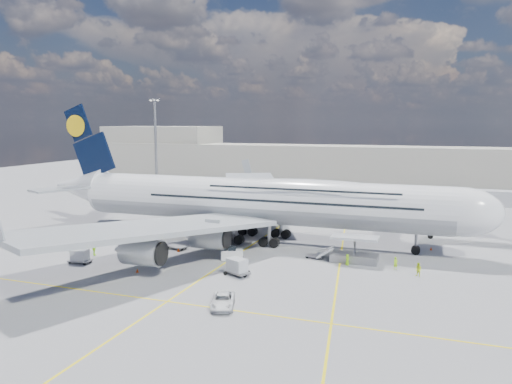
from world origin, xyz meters
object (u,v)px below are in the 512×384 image
(jet_bridge, at_px, (450,200))
(catering_truck_outer, at_px, (234,193))
(dolly_back, at_px, (70,242))
(cone_wing_left_outer, at_px, (229,212))
(cone_tail, at_px, (80,230))
(airliner, at_px, (259,200))
(crew_wing, at_px, (94,249))
(dolly_nose_near, at_px, (315,256))
(cone_wing_left_inner, at_px, (230,227))
(cargo_loader, at_px, (353,253))
(light_mast, at_px, (156,147))
(cone_wing_right_outer, at_px, (137,271))
(crew_van, at_px, (347,260))
(crew_nose, at_px, (396,263))
(crew_loader, at_px, (419,270))
(cone_wing_right_inner, at_px, (178,250))
(dolly_row_a, at_px, (80,256))
(dolly_row_c, at_px, (177,247))
(service_van, at_px, (223,301))
(dolly_row_b, at_px, (145,238))
(cone_nose, at_px, (431,249))
(catering_truck_inner, at_px, (243,203))
(crew_tug, at_px, (235,267))
(dolly_nose_far, at_px, (237,266))
(baggage_tug, at_px, (232,254))

(jet_bridge, distance_m, catering_truck_outer, 57.06)
(dolly_back, distance_m, cone_wing_left_outer, 38.18)
(dolly_back, xyz_separation_m, cone_tail, (-7.04, 10.84, -0.71))
(jet_bridge, relative_size, cone_tail, 32.35)
(airliner, bearing_deg, crew_wing, -140.34)
(dolly_nose_near, bearing_deg, cone_wing_left_inner, 147.20)
(jet_bridge, bearing_deg, cargo_loader, -125.75)
(light_mast, distance_m, cone_tail, 41.53)
(cone_wing_left_inner, bearing_deg, cone_wing_right_outer, -91.84)
(crew_van, relative_size, cone_wing_left_outer, 2.51)
(airliner, bearing_deg, light_mast, 139.00)
(crew_nose, relative_size, cone_tail, 2.98)
(crew_loader, distance_m, cone_wing_right_inner, 34.86)
(light_mast, distance_m, dolly_row_a, 60.79)
(crew_loader, bearing_deg, airliner, -174.26)
(dolly_back, xyz_separation_m, crew_nose, (48.62, 5.52, -0.12))
(dolly_row_c, distance_m, service_van, 26.28)
(crew_van, bearing_deg, dolly_row_c, 66.72)
(service_van, height_order, cone_wing_right_outer, service_van)
(jet_bridge, height_order, dolly_row_b, jet_bridge)
(cone_nose, xyz_separation_m, cone_wing_right_outer, (-36.29, -25.16, -0.00))
(cone_wing_right_inner, bearing_deg, catering_truck_inner, 95.33)
(airliner, xyz_separation_m, dolly_back, (-26.11, -14.66, -5.88))
(dolly_row_b, relative_size, dolly_nose_near, 1.24)
(dolly_row_c, xyz_separation_m, cone_wing_left_inner, (2.04, 16.50, -0.08))
(dolly_row_a, height_order, dolly_nose_near, dolly_row_a)
(catering_truck_inner, xyz_separation_m, cone_wing_right_inner, (3.32, -35.64, -1.63))
(airliner, height_order, dolly_row_b, airliner)
(crew_nose, height_order, cone_wing_right_outer, crew_nose)
(dolly_row_a, xyz_separation_m, crew_nose, (41.90, 11.65, -0.18))
(dolly_row_a, height_order, cone_wing_left_outer, dolly_row_a)
(crew_tug, xyz_separation_m, cone_wing_right_inner, (-12.44, 7.74, -0.66))
(jet_bridge, relative_size, catering_truck_inner, 2.69)
(jet_bridge, bearing_deg, cone_wing_right_outer, -139.88)
(catering_truck_outer, bearing_deg, cargo_loader, -61.79)
(dolly_row_c, height_order, dolly_back, dolly_back)
(crew_tug, bearing_deg, crew_wing, -178.49)
(cargo_loader, xyz_separation_m, service_van, (-10.38, -22.41, -0.55))
(dolly_row_c, xyz_separation_m, cone_tail, (-22.67, 5.37, -0.07))
(light_mast, distance_m, dolly_nose_far, 69.99)
(cone_nose, bearing_deg, dolly_back, -161.30)
(catering_truck_outer, distance_m, crew_loader, 67.53)
(dolly_nose_near, height_order, cone_tail, cone_tail)
(cone_nose, bearing_deg, crew_loader, -95.55)
(catering_truck_outer, bearing_deg, dolly_row_a, -99.94)
(airliner, relative_size, service_van, 15.59)
(dolly_row_b, distance_m, catering_truck_inner, 33.76)
(light_mast, relative_size, baggage_tug, 7.58)
(dolly_nose_near, bearing_deg, cone_wing_right_inner, -166.42)
(light_mast, xyz_separation_m, cone_nose, (67.17, -31.71, -12.96))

